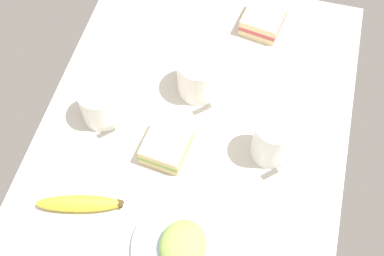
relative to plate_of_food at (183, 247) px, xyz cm
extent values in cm
cube|color=beige|center=(-23.88, -4.43, -2.44)|extent=(90.00, 64.00, 2.00)
cylinder|color=silver|center=(0.00, 0.00, -0.84)|extent=(19.22, 19.22, 1.20)
ellipsoid|color=#99BF59|center=(0.00, 0.00, 0.96)|extent=(9.50, 8.55, 4.77)
cylinder|color=white|center=(-35.83, -5.86, 3.29)|extent=(9.45, 9.45, 9.45)
cylinder|color=tan|center=(-35.83, -5.86, 7.52)|extent=(8.32, 8.32, 0.40)
cylinder|color=white|center=(-31.05, -1.57, 3.76)|extent=(3.73, 3.97, 1.20)
cylinder|color=white|center=(-24.36, -24.03, 3.07)|extent=(8.36, 8.36, 9.01)
cylinder|color=black|center=(-24.36, -24.03, 7.07)|extent=(7.36, 7.36, 0.40)
cylinder|color=white|center=(-20.42, -19.93, 3.52)|extent=(3.55, 3.47, 1.20)
cylinder|color=white|center=(-23.49, 11.89, 3.79)|extent=(7.80, 7.80, 10.45)
cylinder|color=brown|center=(-23.49, 11.89, 8.52)|extent=(6.87, 6.87, 0.40)
cylinder|color=white|center=(-19.54, 15.44, 4.31)|extent=(3.24, 3.41, 1.20)
cube|color=beige|center=(-19.05, -8.50, -0.64)|extent=(10.29, 9.47, 1.60)
cube|color=#8CB24C|center=(-19.05, -8.50, 0.76)|extent=(10.29, 9.47, 1.20)
cube|color=beige|center=(-19.05, -8.50, 2.16)|extent=(10.29, 9.47, 1.60)
cube|color=beige|center=(-57.24, 4.51, -0.64)|extent=(11.14, 10.33, 1.60)
cube|color=#C14C4C|center=(-57.24, 4.51, 0.76)|extent=(11.14, 10.33, 1.20)
cube|color=beige|center=(-57.24, 4.51, 2.16)|extent=(11.14, 10.33, 1.60)
ellipsoid|color=yellow|center=(-3.10, -21.44, 0.20)|extent=(7.24, 16.75, 3.28)
cube|color=#4C3819|center=(-5.03, -13.87, 0.20)|extent=(1.20, 1.20, 1.20)
camera|label=1|loc=(26.20, 8.36, 90.08)|focal=46.92mm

